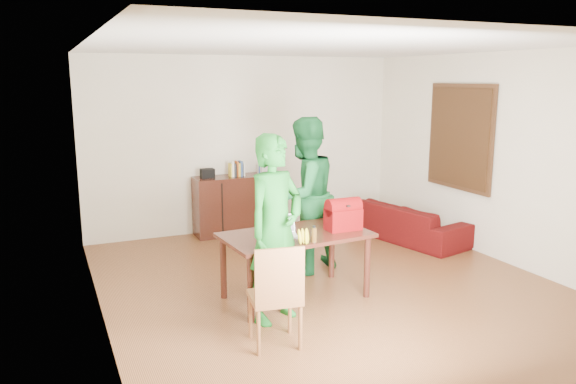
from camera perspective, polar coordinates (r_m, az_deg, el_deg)
name	(u,v)px	position (r m, az deg, el deg)	size (l,w,h in m)	color
room	(324,172)	(6.46, 3.63, 2.06)	(5.20, 5.70, 2.90)	#422310
table	(295,241)	(6.07, 0.77, -5.03)	(1.62, 0.99, 0.73)	black
chair	(275,315)	(5.14, -1.31, -12.43)	(0.49, 0.48, 0.96)	brown
person_near	(275,229)	(5.46, -1.29, -3.77)	(0.68, 0.44, 1.85)	#15601B
person_far	(304,196)	(6.84, 1.67, -0.37)	(0.93, 0.73, 1.91)	#135726
laptop	(283,233)	(5.90, -0.52, -4.16)	(0.34, 0.28, 0.21)	white
bananas	(303,241)	(5.66, 1.57, -4.99)	(0.16, 0.10, 0.06)	gold
bottle	(314,234)	(5.72, 2.66, -4.27)	(0.06, 0.06, 0.17)	#513512
red_bag	(343,217)	(6.18, 5.63, -2.57)	(0.38, 0.22, 0.28)	#6F0708
sofa	(407,222)	(8.52, 12.02, -2.99)	(1.84, 0.72, 0.54)	#35060A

